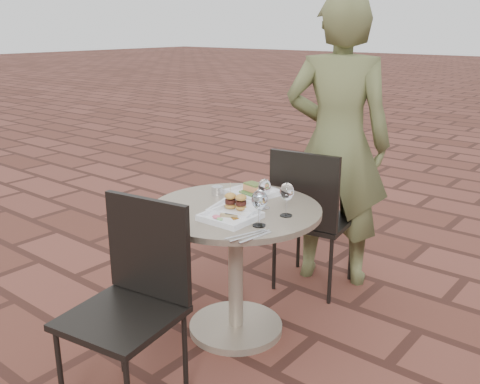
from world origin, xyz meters
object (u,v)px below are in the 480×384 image
Objects in this scene: chair_far at (310,210)px; diner at (337,144)px; cafe_table at (236,251)px; plate_salmon at (253,191)px; plate_tuna at (230,216)px; chair_near at (134,288)px; plate_sliders at (236,206)px.

diner reaches higher than chair_far.
chair_far is at bearing 64.47° from diner.
plate_salmon is (-0.06, 0.23, 0.26)m from cafe_table.
diner reaches higher than plate_tuna.
chair_far is 1.36m from chair_near.
chair_near is at bearing -98.87° from plate_tuna.
cafe_table is 0.97× the size of chair_near.
plate_tuna is (0.05, -0.11, -0.01)m from plate_sliders.
cafe_table is at bearing 130.13° from plate_sliders.
chair_near reaches higher than plate_tuna.
chair_near is 1.68m from diner.
cafe_table is 0.49× the size of diner.
chair_near is at bearing -92.86° from plate_sliders.
diner reaches higher than plate_sliders.
plate_salmon is at bearing 85.19° from chair_near.
plate_tuna is (0.09, 0.55, 0.20)m from chair_near.
plate_tuna is (0.04, -0.81, 0.20)m from chair_far.
plate_salmon is at bearing 57.68° from diner.
cafe_table is 0.28m from plate_sliders.
cafe_table is at bearing 81.54° from chair_near.
plate_sliders reaches higher than plate_salmon.
chair_far is 3.33× the size of plate_sliders.
diner is 1.10m from plate_tuna.
plate_tuna reaches higher than cafe_table.
chair_near reaches higher than plate_sliders.
diner reaches higher than chair_near.
chair_near is (0.01, -0.70, 0.07)m from cafe_table.
plate_salmon is at bearing 112.02° from plate_tuna.
plate_sliders is at bearing 78.00° from chair_near.
cafe_table is at bearing -74.91° from plate_salmon.
chair_far is 0.74m from plate_sliders.
diner is (0.02, 0.27, 0.37)m from chair_far.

